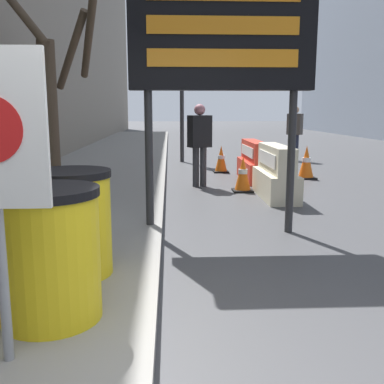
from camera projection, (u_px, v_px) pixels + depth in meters
The scene contains 13 objects.
ground_plane at pixel (154, 377), 2.68m from camera, with size 120.00×120.00×0.00m, color #3F3F42.
bare_tree at pixel (54, 91), 9.26m from camera, with size 1.92×2.02×3.76m.
barrel_drum_foreground at pixel (49, 254), 3.09m from camera, with size 0.72×0.72×0.93m.
barrel_drum_middle at pixel (71, 223), 3.95m from camera, with size 0.72×0.72×0.93m.
message_board at pixel (222, 27), 5.35m from camera, with size 2.37×0.36×3.38m.
jersey_barrier_cream at pixel (276, 175), 8.09m from camera, with size 0.54×1.65×0.95m.
jersey_barrier_red_striped at pixel (254, 163), 10.14m from camera, with size 0.52×1.77×0.88m.
traffic_cone_near at pixel (306, 163), 10.32m from camera, with size 0.43×0.43×0.76m.
traffic_cone_mid at pixel (221, 159), 11.37m from camera, with size 0.38×0.38×0.68m.
traffic_cone_far at pixel (243, 174), 8.69m from camera, with size 0.39×0.39×0.69m.
traffic_light_near_curb at pixel (182, 77), 13.15m from camera, with size 0.28×0.44×3.44m.
pedestrian_worker at pixel (200, 138), 9.15m from camera, with size 0.51×0.42×1.68m.
pedestrian_passerby at pixel (295, 129), 13.88m from camera, with size 0.51×0.47×1.68m.
Camera 1 is at (0.10, -2.45, 1.57)m, focal length 42.00 mm.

